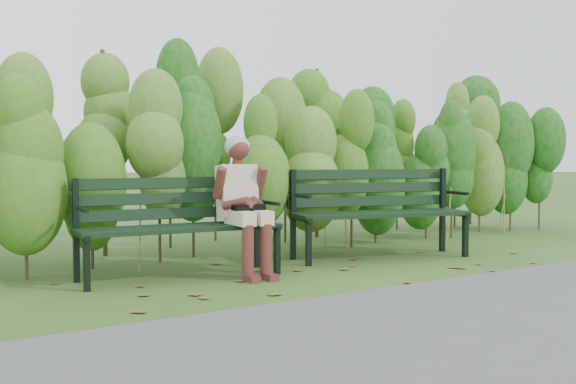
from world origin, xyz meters
TOP-DOWN VIEW (x-y plane):
  - ground at (0.00, 0.00)m, footprint 80.00×80.00m
  - footpath at (0.00, -2.20)m, footprint 60.00×2.50m
  - hedge_band at (0.00, 1.86)m, footprint 11.04×1.67m
  - leaf_litter at (-0.36, -0.06)m, footprint 5.39×2.10m
  - bench_left at (-1.07, 0.57)m, footprint 1.86×0.76m
  - bench_right at (1.24, 0.49)m, footprint 2.01×1.07m
  - seated_woman at (-0.51, 0.33)m, footprint 0.52×0.76m

SIDE VIEW (x-z plane):
  - ground at x=0.00m, z-range 0.00..0.00m
  - leaf_litter at x=-0.36m, z-range 0.00..0.01m
  - footpath at x=0.00m, z-range 0.00..0.01m
  - bench_left at x=-1.07m, z-range 0.08..0.99m
  - bench_right at x=1.24m, z-range 0.09..1.04m
  - seated_woman at x=-0.51m, z-range 0.09..1.38m
  - hedge_band at x=0.00m, z-range 0.05..2.47m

